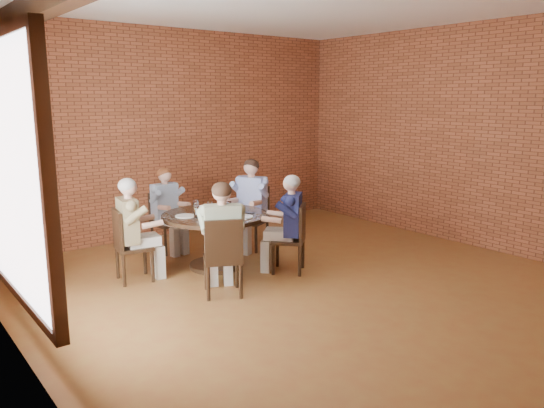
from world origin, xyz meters
TOP-DOWN VIEW (x-y plane):
  - floor at (0.00, 0.00)m, footprint 7.00×7.00m
  - wall_back at (0.00, 3.50)m, footprint 7.00×0.00m
  - wall_left at (-3.25, 0.00)m, footprint 0.00×7.00m
  - wall_right at (3.25, 0.00)m, footprint 0.00×7.00m
  - window at (-3.18, 0.40)m, footprint 0.10×2.16m
  - dining_table at (-0.52, 1.45)m, footprint 1.42×1.42m
  - chair_a at (0.48, 1.96)m, footprint 0.60×0.60m
  - diner_a at (0.40, 1.92)m, footprint 0.85×0.80m
  - chair_b at (-0.69, 2.62)m, footprint 0.45×0.45m
  - diner_b at (-0.68, 2.54)m, footprint 0.57×0.67m
  - chair_c at (-1.69, 1.65)m, footprint 0.48×0.48m
  - diner_c at (-1.61, 1.63)m, footprint 0.71×0.61m
  - chair_d at (-1.03, 0.46)m, footprint 0.58×0.58m
  - diner_d at (-0.99, 0.54)m, footprint 0.78×0.83m
  - chair_e at (0.21, 0.65)m, footprint 0.58×0.58m
  - diner_e at (0.15, 0.71)m, footprint 0.80×0.80m
  - plate_a at (-0.18, 1.67)m, footprint 0.26×0.26m
  - plate_b at (-0.44, 1.90)m, footprint 0.26×0.26m
  - plate_c at (-0.91, 1.55)m, footprint 0.26×0.26m
  - plate_d at (-0.34, 1.05)m, footprint 0.26×0.26m
  - glass_a at (-0.29, 1.46)m, footprint 0.07×0.07m
  - glass_b at (-0.49, 1.63)m, footprint 0.07×0.07m
  - glass_c at (-0.59, 1.83)m, footprint 0.07×0.07m
  - glass_d at (-0.71, 1.60)m, footprint 0.07×0.07m
  - glass_e at (-0.83, 1.40)m, footprint 0.07×0.07m
  - glass_f at (-0.69, 1.07)m, footprint 0.07×0.07m
  - smartphone at (-0.13, 1.22)m, footprint 0.13×0.16m

SIDE VIEW (x-z plane):
  - floor at x=0.00m, z-range 0.00..0.00m
  - chair_b at x=-0.69m, z-range 0.04..0.94m
  - chair_e at x=0.21m, z-range 0.04..0.96m
  - chair_c at x=-1.69m, z-range 0.04..0.97m
  - chair_d at x=-1.03m, z-range 0.04..0.98m
  - chair_a at x=0.48m, z-range 0.04..1.00m
  - dining_table at x=-0.52m, z-range 0.15..0.90m
  - diner_b at x=-0.68m, z-range 0.00..1.27m
  - diner_e at x=0.15m, z-range 0.00..1.30m
  - diner_c at x=-1.61m, z-range 0.00..1.31m
  - diner_d at x=-0.99m, z-range 0.00..1.35m
  - diner_a at x=0.40m, z-range 0.00..1.37m
  - smartphone at x=-0.13m, z-range 0.75..0.76m
  - plate_a at x=-0.18m, z-range 0.75..0.76m
  - plate_b at x=-0.44m, z-range 0.75..0.76m
  - plate_c at x=-0.91m, z-range 0.75..0.76m
  - plate_d at x=-0.34m, z-range 0.75..0.76m
  - glass_a at x=-0.29m, z-range 0.75..0.89m
  - glass_b at x=-0.49m, z-range 0.75..0.89m
  - glass_c at x=-0.59m, z-range 0.75..0.89m
  - glass_d at x=-0.71m, z-range 0.75..0.89m
  - glass_e at x=-0.83m, z-range 0.75..0.89m
  - glass_f at x=-0.69m, z-range 0.75..0.89m
  - window at x=-3.18m, z-range 0.47..2.83m
  - wall_back at x=0.00m, z-range -1.80..5.20m
  - wall_left at x=-3.25m, z-range -1.80..5.20m
  - wall_right at x=3.25m, z-range -1.80..5.20m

